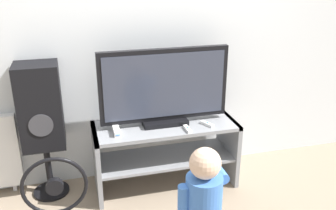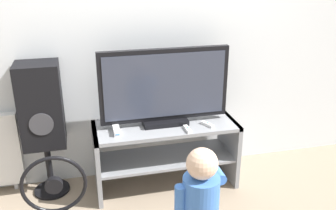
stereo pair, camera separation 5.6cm
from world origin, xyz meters
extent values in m
plane|color=gray|center=(0.00, 0.00, 0.00)|extent=(16.00, 16.00, 0.00)
cube|color=silver|center=(0.00, 0.54, 1.30)|extent=(10.00, 0.06, 2.60)
cube|color=gray|center=(0.00, 0.23, 0.56)|extent=(1.19, 0.46, 0.03)
cube|color=gray|center=(0.00, 0.23, 0.26)|extent=(1.15, 0.42, 0.02)
cube|color=gray|center=(-0.58, 0.23, 0.29)|extent=(0.04, 0.46, 0.57)
cube|color=gray|center=(0.58, 0.23, 0.29)|extent=(0.04, 0.46, 0.57)
cube|color=black|center=(0.00, 0.25, 0.59)|extent=(0.37, 0.20, 0.04)
cube|color=black|center=(0.00, 0.25, 0.91)|extent=(1.05, 0.05, 0.59)
cube|color=#333847|center=(0.00, 0.23, 0.91)|extent=(0.98, 0.01, 0.52)
cube|color=white|center=(-0.41, 0.17, 0.60)|extent=(0.05, 0.17, 0.04)
cube|color=#3F8CE5|center=(-0.41, 0.08, 0.60)|extent=(0.03, 0.00, 0.01)
cube|color=white|center=(0.33, 0.12, 0.58)|extent=(0.09, 0.13, 0.02)
cylinder|color=#337FD8|center=(0.33, 0.12, 0.60)|extent=(0.01, 0.01, 0.00)
cube|color=white|center=(0.14, 0.07, 0.58)|extent=(0.04, 0.13, 0.02)
cylinder|color=#337FD8|center=(0.14, 0.07, 0.60)|extent=(0.01, 0.01, 0.00)
cylinder|color=#3F72C6|center=(-0.02, -0.76, 0.52)|extent=(0.22, 0.22, 0.32)
sphere|color=beige|center=(-0.02, -0.76, 0.77)|extent=(0.19, 0.19, 0.19)
cylinder|color=#3F72C6|center=(-0.15, -0.76, 0.50)|extent=(0.07, 0.07, 0.27)
cylinder|color=#3F72C6|center=(0.11, -0.63, 0.64)|extent=(0.07, 0.27, 0.07)
sphere|color=beige|center=(0.11, -0.49, 0.64)|extent=(0.08, 0.08, 0.08)
cube|color=white|center=(0.11, -0.45, 0.64)|extent=(0.03, 0.13, 0.02)
cylinder|color=black|center=(-0.97, 0.35, 0.01)|extent=(0.29, 0.29, 0.02)
cylinder|color=black|center=(-0.97, 0.35, 0.22)|extent=(0.05, 0.05, 0.45)
cube|color=black|center=(-0.97, 0.35, 0.79)|extent=(0.33, 0.28, 0.68)
cylinder|color=#38383D|center=(-0.97, 0.21, 0.69)|extent=(0.18, 0.01, 0.18)
torus|color=black|center=(-0.90, -0.10, 0.34)|extent=(0.47, 0.03, 0.47)
cylinder|color=black|center=(-0.90, -0.10, 0.34)|extent=(0.12, 0.05, 0.12)
cube|color=silver|center=(-1.27, 0.47, 0.03)|extent=(0.03, 0.05, 0.06)
camera|label=1|loc=(-0.71, -2.50, 1.87)|focal=40.00mm
camera|label=2|loc=(-0.65, -2.51, 1.87)|focal=40.00mm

